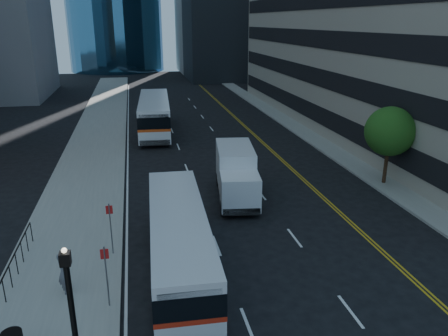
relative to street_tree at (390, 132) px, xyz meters
name	(u,v)px	position (x,y,z in m)	size (l,w,h in m)	color
ground	(299,259)	(-9.00, -8.00, -3.64)	(160.00, 160.00, 0.00)	black
sidewalk_west	(99,136)	(-19.50, 17.00, -3.57)	(5.00, 90.00, 0.15)	gray
sidewalk_east	(294,126)	(0.00, 17.00, -3.57)	(2.00, 90.00, 0.15)	gray
street_tree	(390,132)	(0.00, 0.00, 0.00)	(3.20, 3.20, 5.10)	#332114
lamp_post	(73,317)	(-18.00, -14.00, -0.92)	(0.28, 0.28, 4.56)	black
bus_front	(179,240)	(-14.50, -7.86, -2.13)	(2.72, 10.79, 2.76)	silver
bus_rear	(154,114)	(-14.15, 17.88, -1.85)	(3.49, 12.88, 3.29)	white
box_truck	(236,173)	(-10.19, -0.24, -2.04)	(3.01, 6.57, 3.03)	silver
pedestrian	(64,273)	(-19.14, -8.75, -2.63)	(0.63, 0.41, 1.73)	#56565D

